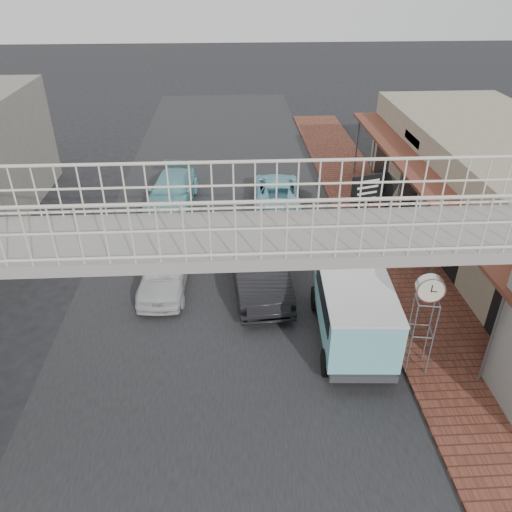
{
  "coord_description": "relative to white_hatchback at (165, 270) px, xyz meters",
  "views": [
    {
      "loc": [
        0.37,
        -12.44,
        9.79
      ],
      "look_at": [
        1.11,
        0.88,
        1.8
      ],
      "focal_mm": 35.0,
      "sensor_mm": 36.0,
      "label": 1
    }
  ],
  "objects": [
    {
      "name": "ground",
      "position": [
        1.94,
        -2.01,
        -0.66
      ],
      "size": [
        120.0,
        120.0,
        0.0
      ],
      "primitive_type": "plane",
      "color": "black",
      "rests_on": "ground"
    },
    {
      "name": "road_strip",
      "position": [
        1.94,
        -2.01,
        -0.65
      ],
      "size": [
        10.0,
        60.0,
        0.01
      ],
      "primitive_type": "cube",
      "color": "black",
      "rests_on": "ground"
    },
    {
      "name": "sidewalk",
      "position": [
        8.44,
        0.99,
        -0.61
      ],
      "size": [
        3.0,
        40.0,
        0.1
      ],
      "primitive_type": "cube",
      "color": "brown",
      "rests_on": "ground"
    },
    {
      "name": "footbridge",
      "position": [
        1.94,
        -6.01,
        2.52
      ],
      "size": [
        16.4,
        2.4,
        6.34
      ],
      "color": "gray",
      "rests_on": "ground"
    },
    {
      "name": "white_hatchback",
      "position": [
        0.0,
        0.0,
        0.0
      ],
      "size": [
        1.74,
        3.92,
        1.31
      ],
      "primitive_type": "imported",
      "rotation": [
        0.0,
        0.0,
        -0.05
      ],
      "color": "silver",
      "rests_on": "ground"
    },
    {
      "name": "dark_sedan",
      "position": [
        3.19,
        -0.13,
        0.16
      ],
      "size": [
        2.09,
        5.05,
        1.63
      ],
      "primitive_type": "imported",
      "rotation": [
        0.0,
        0.0,
        0.08
      ],
      "color": "black",
      "rests_on": "ground"
    },
    {
      "name": "angkot_curb",
      "position": [
        4.44,
        6.67,
        -0.05
      ],
      "size": [
        2.26,
        4.49,
        1.22
      ],
      "primitive_type": "imported",
      "rotation": [
        0.0,
        0.0,
        3.09
      ],
      "color": "#7DC9D9",
      "rests_on": "ground"
    },
    {
      "name": "angkot_far",
      "position": [
        -0.35,
        6.72,
        0.03
      ],
      "size": [
        2.4,
        4.88,
        1.37
      ],
      "primitive_type": "imported",
      "rotation": [
        0.0,
        0.0,
        -0.11
      ],
      "color": "#6BB1BA",
      "rests_on": "ground"
    },
    {
      "name": "angkot_van",
      "position": [
        5.74,
        -3.16,
        0.68
      ],
      "size": [
        2.21,
        4.42,
        2.11
      ],
      "rotation": [
        0.0,
        0.0,
        -0.06
      ],
      "color": "black",
      "rests_on": "ground"
    },
    {
      "name": "motorcycle_near",
      "position": [
        8.62,
        2.97,
        -0.05
      ],
      "size": [
        2.0,
        0.91,
        1.01
      ],
      "primitive_type": "imported",
      "rotation": [
        0.0,
        0.0,
        1.69
      ],
      "color": "black",
      "rests_on": "sidewalk"
    },
    {
      "name": "motorcycle_far",
      "position": [
        8.65,
        5.43,
        -0.01
      ],
      "size": [
        1.89,
        0.92,
        1.09
      ],
      "primitive_type": "imported",
      "rotation": [
        0.0,
        0.0,
        1.8
      ],
      "color": "black",
      "rests_on": "sidewalk"
    },
    {
      "name": "street_clock",
      "position": [
        7.24,
        -4.43,
        1.9
      ],
      "size": [
        0.75,
        0.66,
        2.96
      ],
      "rotation": [
        0.0,
        0.0,
        -0.17
      ],
      "color": "#59595B",
      "rests_on": "sidewalk"
    },
    {
      "name": "arrow_sign",
      "position": [
        7.94,
        1.75,
        2.17
      ],
      "size": [
        2.04,
        1.36,
        3.37
      ],
      "rotation": [
        0.0,
        0.0,
        0.29
      ],
      "color": "#59595B",
      "rests_on": "sidewalk"
    }
  ]
}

